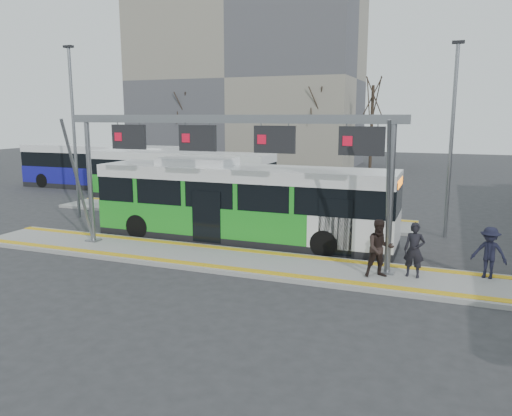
# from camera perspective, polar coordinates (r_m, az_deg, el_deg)

# --- Properties ---
(ground) EXTENTS (120.00, 120.00, 0.00)m
(ground) POSITION_cam_1_polar(r_m,az_deg,el_deg) (18.49, -2.70, -6.21)
(ground) COLOR #2D2D30
(ground) RESTS_ON ground
(platform_main) EXTENTS (22.00, 3.00, 0.15)m
(platform_main) POSITION_cam_1_polar(r_m,az_deg,el_deg) (18.47, -2.70, -5.99)
(platform_main) COLOR gray
(platform_main) RESTS_ON ground
(platform_second) EXTENTS (20.00, 3.00, 0.15)m
(platform_second) POSITION_cam_1_polar(r_m,az_deg,el_deg) (27.16, -3.63, -0.63)
(platform_second) COLOR gray
(platform_second) RESTS_ON ground
(tactile_main) EXTENTS (22.00, 2.65, 0.02)m
(tactile_main) POSITION_cam_1_polar(r_m,az_deg,el_deg) (18.44, -2.70, -5.73)
(tactile_main) COLOR gold
(tactile_main) RESTS_ON platform_main
(tactile_second) EXTENTS (20.00, 0.35, 0.02)m
(tactile_second) POSITION_cam_1_polar(r_m,az_deg,el_deg) (28.17, -2.66, -0.04)
(tactile_second) COLOR gold
(tactile_second) RESTS_ON platform_second
(gantry) EXTENTS (13.00, 1.68, 5.20)m
(gantry) POSITION_cam_1_polar(r_m,az_deg,el_deg) (18.11, -3.50, 7.28)
(gantry) COLOR slate
(gantry) RESTS_ON platform_main
(apartment_block) EXTENTS (24.50, 12.50, 18.40)m
(apartment_block) POSITION_cam_1_polar(r_m,az_deg,el_deg) (56.45, -1.02, 14.48)
(apartment_block) COLOR gray
(apartment_block) RESTS_ON ground
(hero_bus) EXTENTS (12.83, 2.76, 3.52)m
(hero_bus) POSITION_cam_1_polar(r_m,az_deg,el_deg) (21.25, -1.60, 0.47)
(hero_bus) COLOR black
(hero_bus) RESTS_ON ground
(bg_bus_green) EXTENTS (12.28, 2.75, 3.06)m
(bg_bus_green) POSITION_cam_1_polar(r_m,az_deg,el_deg) (32.13, -8.78, 3.60)
(bg_bus_green) COLOR black
(bg_bus_green) RESTS_ON ground
(bg_bus_blue) EXTENTS (12.15, 2.75, 3.17)m
(bg_bus_blue) POSITION_cam_1_polar(r_m,az_deg,el_deg) (38.70, -17.50, 4.47)
(bg_bus_blue) COLOR black
(bg_bus_blue) RESTS_ON ground
(passenger_a) EXTENTS (0.70, 0.50, 1.80)m
(passenger_a) POSITION_cam_1_polar(r_m,az_deg,el_deg) (16.93, 17.64, -4.60)
(passenger_a) COLOR black
(passenger_a) RESTS_ON platform_main
(passenger_b) EXTENTS (1.14, 1.04, 1.89)m
(passenger_b) POSITION_cam_1_polar(r_m,az_deg,el_deg) (16.62, 13.96, -4.51)
(passenger_b) COLOR black
(passenger_b) RESTS_ON platform_main
(passenger_c) EXTENTS (1.21, 0.89, 1.68)m
(passenger_c) POSITION_cam_1_polar(r_m,az_deg,el_deg) (17.70, 25.10, -4.65)
(passenger_c) COLOR black
(passenger_c) RESTS_ON platform_main
(tree_left) EXTENTS (1.40, 1.40, 8.25)m
(tree_left) POSITION_cam_1_polar(r_m,az_deg,el_deg) (48.02, 6.78, 11.57)
(tree_left) COLOR #382B21
(tree_left) RESTS_ON ground
(tree_mid) EXTENTS (1.40, 1.40, 9.10)m
(tree_mid) POSITION_cam_1_polar(r_m,az_deg,el_deg) (47.64, 13.20, 12.16)
(tree_mid) COLOR #382B21
(tree_mid) RESTS_ON ground
(tree_far) EXTENTS (1.40, 1.40, 7.99)m
(tree_far) POSITION_cam_1_polar(r_m,az_deg,el_deg) (53.43, -8.51, 11.20)
(tree_far) COLOR #382B21
(tree_far) RESTS_ON ground
(lamp_west) EXTENTS (0.50, 0.25, 8.80)m
(lamp_west) POSITION_cam_1_polar(r_m,az_deg,el_deg) (27.80, -20.11, 8.50)
(lamp_west) COLOR slate
(lamp_west) RESTS_ON ground
(lamp_east) EXTENTS (0.50, 0.25, 8.37)m
(lamp_east) POSITION_cam_1_polar(r_m,az_deg,el_deg) (23.11, 21.46, 7.59)
(lamp_east) COLOR slate
(lamp_east) RESTS_ON ground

